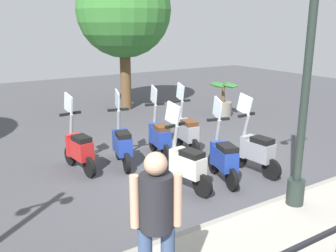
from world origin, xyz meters
TOP-DOWN VIEW (x-y plane):
  - ground_plane at (0.00, 0.00)m, footprint 28.00×28.00m
  - promenade_walkway at (-3.15, 0.00)m, footprint 2.20×20.00m
  - lamp_post_near at (-2.40, -0.16)m, footprint 0.26×0.90m
  - pedestrian_distant at (-3.04, 2.72)m, footprint 0.43×0.44m
  - tree_distant at (5.56, -1.26)m, footprint 3.06×3.06m
  - potted_palm at (3.02, -3.39)m, footprint 1.06×0.66m
  - scooter_near_0 at (-0.91, -0.81)m, footprint 1.23×0.44m
  - scooter_near_1 at (-0.88, -0.01)m, footprint 1.20×0.54m
  - scooter_near_2 at (-0.80, 0.77)m, footprint 1.23×0.47m
  - scooter_far_0 at (0.88, -0.44)m, footprint 1.23×0.46m
  - scooter_far_1 at (0.89, 0.28)m, footprint 1.22×0.49m
  - scooter_far_2 at (0.86, 1.20)m, footprint 1.21×0.52m
  - scooter_far_3 at (1.05, 2.05)m, footprint 1.23×0.44m

SIDE VIEW (x-z plane):
  - ground_plane at x=0.00m, z-range 0.00..0.00m
  - promenade_walkway at x=-3.15m, z-range 0.00..0.15m
  - potted_palm at x=3.02m, z-range -0.08..0.97m
  - scooter_near_0 at x=-0.91m, z-range -0.29..1.25m
  - scooter_near_1 at x=-0.88m, z-range -0.29..1.25m
  - scooter_near_2 at x=-0.80m, z-range -0.29..1.25m
  - scooter_far_0 at x=0.88m, z-range -0.29..1.25m
  - scooter_far_1 at x=0.89m, z-range -0.29..1.25m
  - scooter_far_2 at x=0.86m, z-range -0.29..1.25m
  - scooter_far_3 at x=1.05m, z-range -0.29..1.25m
  - pedestrian_distant at x=-3.04m, z-range 0.28..1.87m
  - lamp_post_near at x=-2.40m, z-range -0.09..4.22m
  - tree_distant at x=5.56m, z-range 0.85..5.66m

